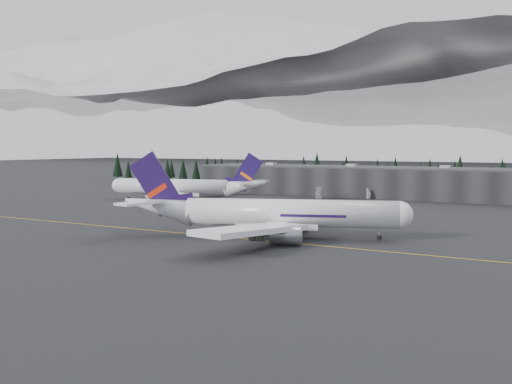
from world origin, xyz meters
The scene contains 8 objects.
ground centered at (0.00, 0.00, 0.00)m, with size 1400.00×1400.00×0.00m, color black.
taxiline centered at (0.00, -2.00, 0.01)m, with size 400.00×0.40×0.02m, color gold.
terminal centered at (0.00, 125.00, 6.30)m, with size 160.00×30.00×12.60m.
treeline centered at (0.00, 162.00, 7.50)m, with size 360.00×20.00×15.00m, color black.
jet_main centered at (12.27, 2.35, 5.71)m, with size 66.73×59.80×20.26m.
jet_parked centered at (-57.46, 66.58, 5.38)m, with size 63.84×58.25×19.08m.
gse_vehicle_a centered at (-13.37, 95.96, 0.74)m, with size 2.45×5.32×1.48m, color silver.
gse_vehicle_b centered at (3.44, 107.94, 0.77)m, with size 1.82×4.51×1.54m, color silver.
Camera 1 is at (74.96, -115.04, 21.38)m, focal length 40.00 mm.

